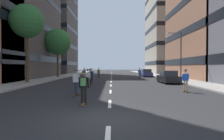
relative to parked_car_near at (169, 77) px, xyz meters
name	(u,v)px	position (x,y,z in m)	size (l,w,h in m)	color
ground_plane	(112,77)	(-6.87, 15.15, -0.70)	(186.24, 186.24, 0.00)	#28282B
sidewalk_left	(67,75)	(-16.70, 19.03, -0.63)	(3.51, 85.36, 0.14)	#9E9991
sidewalk_right	(157,75)	(2.95, 19.03, -0.63)	(3.51, 85.36, 0.14)	#9E9991
lane_markings	(112,76)	(-6.87, 17.11, -0.70)	(0.16, 72.20, 0.01)	silver
building_left_far	(47,16)	(-26.40, 34.98, 16.63)	(16.02, 16.28, 34.47)	#4C4744
building_right_far	(177,22)	(12.66, 34.98, 14.56)	(16.02, 17.13, 30.34)	#BCB29E
parked_car_near	(169,77)	(0.00, 0.00, 0.00)	(1.82, 4.40, 1.52)	black
parked_car_mid	(147,73)	(0.00, 14.73, 0.00)	(1.82, 4.40, 1.52)	navy
street_tree_near	(58,42)	(-16.70, 12.09, 5.80)	(4.74, 4.74, 8.75)	#4C3823
street_tree_mid	(28,22)	(-16.70, -0.56, 6.56)	(3.91, 3.91, 9.13)	#4C3823
streetlamp_right	(179,51)	(2.24, 3.00, 3.44)	(2.13, 0.30, 6.50)	#3F3F44
skater_0	(77,81)	(-9.25, -9.82, 0.29)	(0.57, 0.92, 1.78)	brown
skater_1	(99,72)	(-9.15, 11.18, 0.32)	(0.56, 0.92, 1.78)	brown
skater_2	(88,77)	(-9.06, -4.91, 0.32)	(0.55, 0.91, 1.78)	brown
skater_3	(85,71)	(-12.35, 15.87, 0.32)	(0.55, 0.91, 1.78)	brown
skater_4	(85,85)	(-8.21, -13.19, 0.32)	(0.54, 0.90, 1.78)	brown
skater_5	(92,75)	(-9.30, 0.71, 0.29)	(0.54, 0.91, 1.78)	brown
skater_6	(140,72)	(-2.08, 9.36, 0.32)	(0.54, 0.91, 1.78)	brown
skater_7	(91,76)	(-9.08, -2.80, 0.29)	(0.55, 0.91, 1.78)	brown
skater_8	(186,79)	(-1.02, -8.18, 0.29)	(0.53, 0.90, 1.78)	brown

